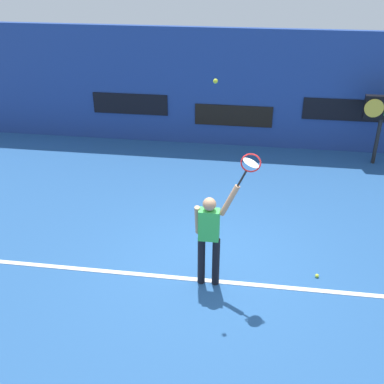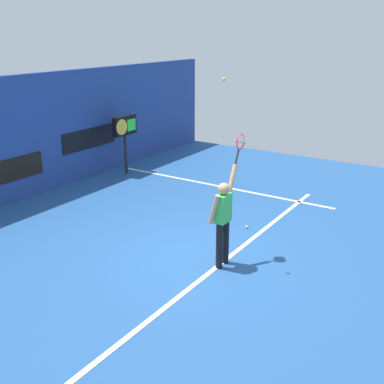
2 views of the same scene
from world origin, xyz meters
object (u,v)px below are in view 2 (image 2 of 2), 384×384
object	(u,v)px
tennis_ball	(224,79)
spare_ball	(247,227)
tennis_player	(223,217)
tennis_racket	(240,144)
scoreboard_clock	(125,129)

from	to	relation	value
tennis_ball	spare_ball	world-z (taller)	tennis_ball
tennis_ball	spare_ball	size ratio (longest dim) A/B	1.00
tennis_player	tennis_racket	xyz separation A→B (m)	(0.59, -0.00, 1.31)
tennis_player	spare_ball	size ratio (longest dim) A/B	28.80
tennis_ball	scoreboard_clock	size ratio (longest dim) A/B	0.04
tennis_player	scoreboard_clock	distance (m)	6.84
tennis_racket	scoreboard_clock	world-z (taller)	tennis_racket
tennis_racket	tennis_ball	distance (m)	1.36
tennis_racket	spare_ball	xyz separation A→B (m)	(1.31, 0.42, -2.28)
tennis_ball	spare_ball	bearing A→B (deg)	10.72
tennis_racket	tennis_ball	bearing A→B (deg)	172.91
tennis_racket	tennis_ball	size ratio (longest dim) A/B	9.13
tennis_player	scoreboard_clock	world-z (taller)	tennis_player
tennis_player	tennis_ball	size ratio (longest dim) A/B	28.80
scoreboard_clock	spare_ball	bearing A→B (deg)	-109.99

